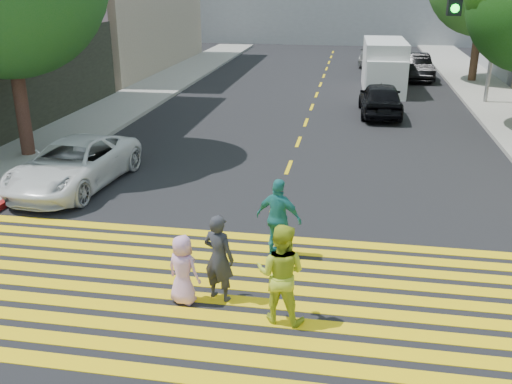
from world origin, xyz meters
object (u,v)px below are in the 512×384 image
(pedestrian_extra, at_px, (279,218))
(white_van, at_px, (384,68))
(pedestrian_child, at_px, (183,270))
(white_sedan, at_px, (73,164))
(pedestrian_man, at_px, (219,258))
(silver_car, at_px, (375,55))
(dark_car_parked, at_px, (415,67))
(pedestrian_woman, at_px, (281,274))
(dark_car_near, at_px, (381,99))

(pedestrian_extra, bearing_deg, white_van, -81.85)
(pedestrian_child, distance_m, white_sedan, 7.25)
(pedestrian_man, xyz_separation_m, pedestrian_extra, (0.83, 1.92, 0.02))
(silver_car, distance_m, dark_car_parked, 5.66)
(pedestrian_child, relative_size, silver_car, 0.27)
(white_van, bearing_deg, pedestrian_woman, -97.66)
(silver_car, xyz_separation_m, dark_car_parked, (2.18, -5.22, 0.03))
(dark_car_near, bearing_deg, pedestrian_woman, 79.99)
(pedestrian_child, relative_size, dark_car_near, 0.31)
(pedestrian_child, xyz_separation_m, white_van, (4.27, 21.77, 0.56))
(dark_car_near, height_order, dark_car_parked, dark_car_parked)
(pedestrian_child, relative_size, pedestrian_extra, 0.77)
(pedestrian_child, height_order, white_sedan, white_sedan)
(dark_car_near, distance_m, white_van, 5.79)
(pedestrian_man, relative_size, white_van, 0.30)
(pedestrian_woman, bearing_deg, white_sedan, -32.02)
(dark_car_near, height_order, silver_car, dark_car_near)
(pedestrian_woman, relative_size, white_van, 0.33)
(pedestrian_woman, distance_m, white_sedan, 8.73)
(pedestrian_child, relative_size, dark_car_parked, 0.30)
(silver_car, relative_size, dark_car_parked, 1.09)
(pedestrian_woman, bearing_deg, pedestrian_child, 0.05)
(dark_car_near, distance_m, silver_car, 15.08)
(pedestrian_extra, relative_size, white_van, 0.31)
(white_sedan, bearing_deg, dark_car_parked, 66.03)
(white_sedan, distance_m, dark_car_near, 13.75)
(pedestrian_man, xyz_separation_m, dark_car_parked, (5.61, 25.64, -0.10))
(pedestrian_man, distance_m, white_van, 21.86)
(dark_car_near, distance_m, dark_car_parked, 10.12)
(white_van, bearing_deg, dark_car_near, -94.35)
(dark_car_parked, bearing_deg, pedestrian_woman, -104.54)
(white_sedan, bearing_deg, silver_car, 75.36)
(pedestrian_woman, height_order, silver_car, pedestrian_woman)
(pedestrian_man, relative_size, dark_car_parked, 0.37)
(pedestrian_man, distance_m, pedestrian_woman, 1.29)
(white_sedan, bearing_deg, white_van, 65.33)
(pedestrian_woman, distance_m, silver_car, 31.45)
(pedestrian_woman, relative_size, white_sedan, 0.37)
(white_sedan, height_order, dark_car_parked, dark_car_parked)
(pedestrian_extra, bearing_deg, pedestrian_man, 82.89)
(pedestrian_child, height_order, pedestrian_extra, pedestrian_extra)
(pedestrian_man, relative_size, pedestrian_child, 1.27)
(dark_car_near, relative_size, silver_car, 0.88)
(pedestrian_child, height_order, white_van, white_van)
(pedestrian_woman, bearing_deg, dark_car_near, -88.84)
(dark_car_near, bearing_deg, pedestrian_man, 75.56)
(dark_car_parked, bearing_deg, pedestrian_man, -107.29)
(white_sedan, height_order, white_van, white_van)
(pedestrian_man, relative_size, pedestrian_woman, 0.93)
(pedestrian_man, distance_m, dark_car_parked, 26.25)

